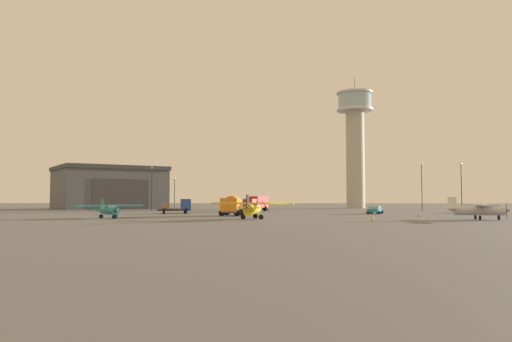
% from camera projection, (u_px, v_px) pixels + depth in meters
% --- Properties ---
extents(ground_plane, '(400.00, 400.00, 0.00)m').
position_uv_depth(ground_plane, '(280.00, 220.00, 61.66)').
color(ground_plane, '#60605E').
extents(control_tower, '(9.63, 9.63, 35.33)m').
position_uv_depth(control_tower, '(355.00, 136.00, 132.60)').
color(control_tower, '#B2AD9E').
rests_on(control_tower, ground_plane).
extents(hangar, '(33.07, 32.34, 10.62)m').
position_uv_depth(hangar, '(109.00, 188.00, 125.94)').
color(hangar, '#4C5159').
rests_on(hangar, ground_plane).
extents(airplane_teal, '(7.76, 6.96, 2.63)m').
position_uv_depth(airplane_teal, '(109.00, 209.00, 66.24)').
color(airplane_teal, teal).
rests_on(airplane_teal, ground_plane).
extents(airplane_silver, '(7.55, 9.63, 2.83)m').
position_uv_depth(airplane_silver, '(478.00, 209.00, 61.71)').
color(airplane_silver, '#B7BABF').
rests_on(airplane_silver, ground_plane).
extents(airplane_yellow, '(10.63, 8.34, 3.13)m').
position_uv_depth(airplane_yellow, '(252.00, 208.00, 62.72)').
color(airplane_yellow, gold).
rests_on(airplane_yellow, ground_plane).
extents(truck_fuel_tanker_orange, '(3.49, 6.59, 3.04)m').
position_uv_depth(truck_fuel_tanker_orange, '(232.00, 205.00, 75.78)').
color(truck_fuel_tanker_orange, '#38383D').
rests_on(truck_fuel_tanker_orange, ground_plane).
extents(truck_box_red, '(4.98, 6.62, 3.07)m').
position_uv_depth(truck_box_red, '(256.00, 203.00, 101.06)').
color(truck_box_red, '#38383D').
rests_on(truck_box_red, ground_plane).
extents(truck_flatbed_blue, '(6.21, 4.29, 2.55)m').
position_uv_depth(truck_flatbed_blue, '(179.00, 206.00, 86.45)').
color(truck_flatbed_blue, '#38383D').
rests_on(truck_flatbed_blue, ground_plane).
extents(car_teal, '(3.31, 4.92, 1.37)m').
position_uv_depth(car_teal, '(375.00, 210.00, 85.07)').
color(car_teal, teal).
rests_on(car_teal, ground_plane).
extents(car_green, '(2.81, 4.38, 1.37)m').
position_uv_depth(car_green, '(472.00, 209.00, 91.98)').
color(car_green, '#287A42').
rests_on(car_green, ground_plane).
extents(light_post_west, '(0.44, 0.44, 9.56)m').
position_uv_depth(light_post_west, '(152.00, 185.00, 107.64)').
color(light_post_west, '#38383D').
rests_on(light_post_west, ground_plane).
extents(light_post_east, '(0.44, 0.44, 7.51)m').
position_uv_depth(light_post_east, '(175.00, 190.00, 115.68)').
color(light_post_east, '#38383D').
rests_on(light_post_east, ground_plane).
extents(light_post_north, '(0.44, 0.44, 10.19)m').
position_uv_depth(light_post_north, '(422.00, 183.00, 105.29)').
color(light_post_north, '#38383D').
rests_on(light_post_north, ground_plane).
extents(light_post_centre, '(0.44, 0.44, 9.84)m').
position_uv_depth(light_post_centre, '(461.00, 183.00, 99.36)').
color(light_post_centre, '#38383D').
rests_on(light_post_centre, ground_plane).
extents(traffic_cone_near_left, '(0.36, 0.36, 0.71)m').
position_uv_depth(traffic_cone_near_left, '(373.00, 218.00, 58.60)').
color(traffic_cone_near_left, black).
rests_on(traffic_cone_near_left, ground_plane).
extents(traffic_cone_near_right, '(0.36, 0.36, 0.64)m').
position_uv_depth(traffic_cone_near_right, '(419.00, 214.00, 73.26)').
color(traffic_cone_near_right, black).
rests_on(traffic_cone_near_right, ground_plane).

